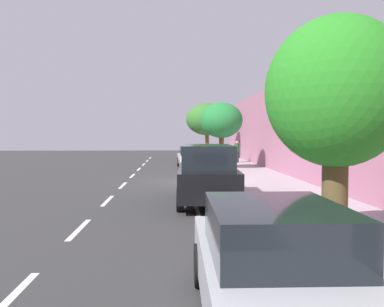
{
  "coord_description": "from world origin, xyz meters",
  "views": [
    {
      "loc": [
        -0.57,
        -19.61,
        2.36
      ],
      "look_at": [
        0.44,
        2.34,
        1.28
      ],
      "focal_mm": 37.01,
      "sensor_mm": 36.0,
      "label": 1
    }
  ],
  "objects_px": {
    "parked_sedan_white_mid": "(191,157)",
    "street_tree_far_end": "(221,121)",
    "street_tree_mid_block": "(336,95)",
    "parked_suv_black_second": "(207,173)",
    "street_tree_corner": "(207,119)",
    "cyclist_with_backpack": "(208,158)",
    "parked_sedan_silver_nearest": "(275,267)",
    "pedestrian_on_phone": "(237,150)",
    "fire_hydrant": "(205,155)",
    "bicycle_at_curb": "(204,169)"
  },
  "relations": [
    {
      "from": "street_tree_corner",
      "to": "pedestrian_on_phone",
      "type": "distance_m",
      "value": 5.9
    },
    {
      "from": "street_tree_corner",
      "to": "fire_hydrant",
      "type": "height_order",
      "value": "street_tree_corner"
    },
    {
      "from": "parked_suv_black_second",
      "to": "street_tree_far_end",
      "type": "relative_size",
      "value": 1.14
    },
    {
      "from": "street_tree_far_end",
      "to": "fire_hydrant",
      "type": "relative_size",
      "value": 4.99
    },
    {
      "from": "bicycle_at_curb",
      "to": "cyclist_with_backpack",
      "type": "height_order",
      "value": "cyclist_with_backpack"
    },
    {
      "from": "street_tree_mid_block",
      "to": "street_tree_far_end",
      "type": "distance_m",
      "value": 17.59
    },
    {
      "from": "parked_suv_black_second",
      "to": "street_tree_mid_block",
      "type": "bearing_deg",
      "value": -73.03
    },
    {
      "from": "street_tree_far_end",
      "to": "bicycle_at_curb",
      "type": "bearing_deg",
      "value": -120.51
    },
    {
      "from": "parked_suv_black_second",
      "to": "cyclist_with_backpack",
      "type": "bearing_deg",
      "value": 84.74
    },
    {
      "from": "parked_sedan_white_mid",
      "to": "bicycle_at_curb",
      "type": "distance_m",
      "value": 5.04
    },
    {
      "from": "cyclist_with_backpack",
      "to": "street_tree_far_end",
      "type": "height_order",
      "value": "street_tree_far_end"
    },
    {
      "from": "parked_sedan_silver_nearest",
      "to": "pedestrian_on_phone",
      "type": "relative_size",
      "value": 2.65
    },
    {
      "from": "street_tree_mid_block",
      "to": "street_tree_corner",
      "type": "xyz_separation_m",
      "value": [
        -0.0,
        28.22,
        0.58
      ]
    },
    {
      "from": "street_tree_far_end",
      "to": "street_tree_corner",
      "type": "distance_m",
      "value": 10.65
    },
    {
      "from": "cyclist_with_backpack",
      "to": "street_tree_corner",
      "type": "height_order",
      "value": "street_tree_corner"
    },
    {
      "from": "bicycle_at_curb",
      "to": "street_tree_far_end",
      "type": "height_order",
      "value": "street_tree_far_end"
    },
    {
      "from": "bicycle_at_curb",
      "to": "street_tree_far_end",
      "type": "relative_size",
      "value": 0.32
    },
    {
      "from": "parked_suv_black_second",
      "to": "street_tree_far_end",
      "type": "xyz_separation_m",
      "value": [
        1.88,
        11.44,
        2.18
      ]
    },
    {
      "from": "street_tree_corner",
      "to": "parked_sedan_silver_nearest",
      "type": "bearing_deg",
      "value": -93.31
    },
    {
      "from": "parked_sedan_white_mid",
      "to": "street_tree_corner",
      "type": "distance_m",
      "value": 8.53
    },
    {
      "from": "parked_sedan_silver_nearest",
      "to": "fire_hydrant",
      "type": "bearing_deg",
      "value": 87.17
    },
    {
      "from": "parked_sedan_silver_nearest",
      "to": "pedestrian_on_phone",
      "type": "distance_m",
      "value": 26.08
    },
    {
      "from": "parked_sedan_silver_nearest",
      "to": "street_tree_corner",
      "type": "height_order",
      "value": "street_tree_corner"
    },
    {
      "from": "parked_sedan_white_mid",
      "to": "street_tree_far_end",
      "type": "height_order",
      "value": "street_tree_far_end"
    },
    {
      "from": "street_tree_mid_block",
      "to": "street_tree_far_end",
      "type": "relative_size",
      "value": 1.04
    },
    {
      "from": "parked_suv_black_second",
      "to": "pedestrian_on_phone",
      "type": "relative_size",
      "value": 2.86
    },
    {
      "from": "parked_sedan_silver_nearest",
      "to": "parked_sedan_white_mid",
      "type": "xyz_separation_m",
      "value": [
        -0.01,
        22.97,
        0.0
      ]
    },
    {
      "from": "parked_sedan_silver_nearest",
      "to": "street_tree_far_end",
      "type": "distance_m",
      "value": 20.37
    },
    {
      "from": "cyclist_with_backpack",
      "to": "street_tree_far_end",
      "type": "relative_size",
      "value": 0.4
    },
    {
      "from": "street_tree_corner",
      "to": "cyclist_with_backpack",
      "type": "bearing_deg",
      "value": -94.59
    },
    {
      "from": "street_tree_mid_block",
      "to": "fire_hydrant",
      "type": "relative_size",
      "value": 5.2
    },
    {
      "from": "parked_sedan_white_mid",
      "to": "cyclist_with_backpack",
      "type": "xyz_separation_m",
      "value": [
        0.73,
        -5.47,
        0.27
      ]
    },
    {
      "from": "cyclist_with_backpack",
      "to": "fire_hydrant",
      "type": "height_order",
      "value": "cyclist_with_backpack"
    },
    {
      "from": "parked_suv_black_second",
      "to": "street_tree_corner",
      "type": "relative_size",
      "value": 0.96
    },
    {
      "from": "bicycle_at_curb",
      "to": "street_tree_far_end",
      "type": "bearing_deg",
      "value": 59.49
    },
    {
      "from": "parked_sedan_white_mid",
      "to": "street_tree_mid_block",
      "type": "xyz_separation_m",
      "value": [
        1.8,
        -20.41,
        2.34
      ]
    },
    {
      "from": "parked_suv_black_second",
      "to": "parked_sedan_white_mid",
      "type": "relative_size",
      "value": 1.07
    },
    {
      "from": "parked_sedan_white_mid",
      "to": "pedestrian_on_phone",
      "type": "height_order",
      "value": "pedestrian_on_phone"
    },
    {
      "from": "bicycle_at_curb",
      "to": "cyclist_with_backpack",
      "type": "relative_size",
      "value": 0.79
    },
    {
      "from": "parked_sedan_white_mid",
      "to": "bicycle_at_curb",
      "type": "height_order",
      "value": "parked_sedan_white_mid"
    },
    {
      "from": "bicycle_at_curb",
      "to": "cyclist_with_backpack",
      "type": "xyz_separation_m",
      "value": [
        0.22,
        -0.47,
        0.65
      ]
    },
    {
      "from": "parked_sedan_silver_nearest",
      "to": "cyclist_with_backpack",
      "type": "height_order",
      "value": "cyclist_with_backpack"
    },
    {
      "from": "parked_sedan_white_mid",
      "to": "pedestrian_on_phone",
      "type": "bearing_deg",
      "value": 37.67
    },
    {
      "from": "parked_sedan_white_mid",
      "to": "bicycle_at_curb",
      "type": "bearing_deg",
      "value": -84.13
    },
    {
      "from": "parked_sedan_silver_nearest",
      "to": "bicycle_at_curb",
      "type": "distance_m",
      "value": 17.98
    },
    {
      "from": "bicycle_at_curb",
      "to": "pedestrian_on_phone",
      "type": "relative_size",
      "value": 0.8
    },
    {
      "from": "parked_suv_black_second",
      "to": "street_tree_corner",
      "type": "bearing_deg",
      "value": 85.14
    },
    {
      "from": "pedestrian_on_phone",
      "to": "parked_suv_black_second",
      "type": "bearing_deg",
      "value": -102.44
    },
    {
      "from": "bicycle_at_curb",
      "to": "pedestrian_on_phone",
      "type": "distance_m",
      "value": 8.5
    },
    {
      "from": "bicycle_at_curb",
      "to": "cyclist_with_backpack",
      "type": "bearing_deg",
      "value": -65.42
    }
  ]
}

